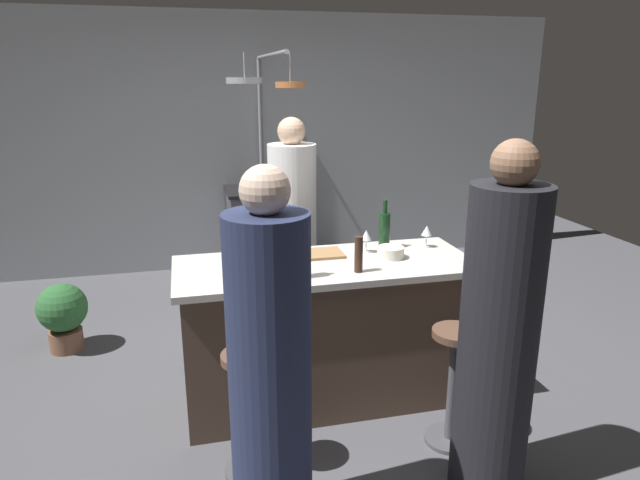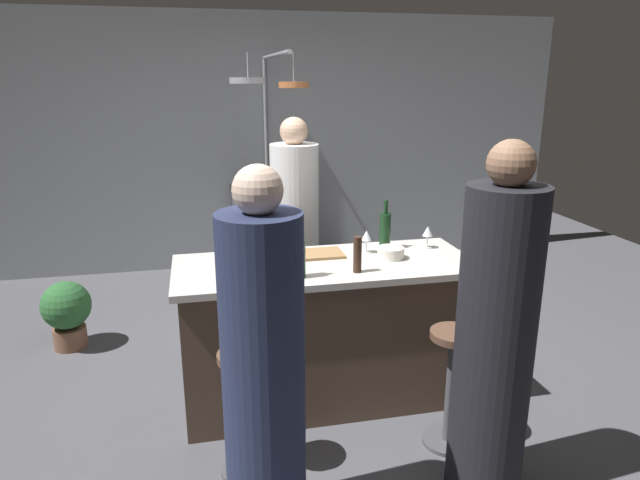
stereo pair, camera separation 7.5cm
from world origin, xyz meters
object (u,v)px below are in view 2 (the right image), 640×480
stove_range (272,231)px  guest_right (495,340)px  wine_glass_by_chef (367,237)px  wine_bottle_rose (229,244)px  chef (295,238)px  wine_bottle_red (385,230)px  wine_glass_near_right_guest (428,232)px  bar_stool_right (451,383)px  pepper_mill (357,255)px  wine_bottle_amber (252,254)px  mixing_bowl_ceramic (390,253)px  potted_plant (67,311)px  mixing_bowl_wooden (274,270)px  wine_bottle_green (299,256)px  guest_left (263,375)px  cutting_board (317,254)px  bar_stool_left (246,407)px

stove_range → guest_right: size_ratio=0.52×
guest_right → wine_glass_by_chef: (-0.28, 1.12, 0.21)m
wine_bottle_rose → chef: bearing=56.7°
wine_bottle_red → wine_glass_near_right_guest: bearing=-9.8°
bar_stool_right → pepper_mill: bearing=135.2°
wine_bottle_amber → mixing_bowl_ceramic: (0.86, 0.08, -0.08)m
bar_stool_right → potted_plant: bearing=143.5°
mixing_bowl_wooden → bar_stool_right: bearing=-27.3°
wine_bottle_green → mixing_bowl_ceramic: (0.61, 0.22, -0.09)m
stove_range → guest_left: guest_left is taller
wine_glass_by_chef → mixing_bowl_ceramic: wine_glass_by_chef is taller
wine_bottle_red → mixing_bowl_wooden: wine_bottle_red is taller
pepper_mill → guest_right: bearing=-60.3°
wine_bottle_red → wine_glass_near_right_guest: 0.28m
mixing_bowl_ceramic → bar_stool_right: bearing=-76.4°
wine_glass_near_right_guest → wine_glass_by_chef: bearing=-178.3°
cutting_board → pepper_mill: size_ratio=1.52×
guest_left → wine_bottle_rose: bearing=93.1°
cutting_board → wine_bottle_red: size_ratio=1.01×
guest_left → stove_range: bearing=81.8°
stove_range → wine_bottle_red: wine_bottle_red is taller
guest_left → wine_bottle_rose: (-0.06, 1.13, 0.25)m
wine_bottle_green → chef: bearing=81.2°
bar_stool_right → mixing_bowl_ceramic: bearing=103.6°
stove_range → wine_glass_by_chef: bearing=-82.6°
stove_range → wine_glass_by_chef: wine_glass_by_chef is taller
mixing_bowl_wooden → cutting_board: bearing=45.1°
potted_plant → mixing_bowl_wooden: (1.40, -1.23, 0.64)m
bar_stool_left → mixing_bowl_ceramic: mixing_bowl_ceramic is taller
bar_stool_left → guest_left: size_ratio=0.41×
guest_left → mixing_bowl_wooden: (0.17, 0.85, 0.16)m
chef → wine_bottle_red: chef is taller
chef → wine_bottle_green: (-0.18, -1.16, 0.23)m
guest_right → pepper_mill: 0.92m
guest_right → bar_stool_left: 1.26m
wine_glass_near_right_guest → stove_range: bearing=107.4°
pepper_mill → wine_bottle_rose: 0.77m
chef → wine_bottle_rose: bearing=-123.3°
wine_bottle_red → mixing_bowl_wooden: size_ratio=2.18×
wine_bottle_red → wine_glass_by_chef: (-0.14, -0.06, -0.02)m
potted_plant → wine_bottle_rose: bearing=-39.2°
chef → pepper_mill: size_ratio=8.08×
bar_stool_right → mixing_bowl_ceramic: size_ratio=4.18×
bar_stool_right → wine_bottle_rose: (-1.12, 0.74, 0.64)m
wine_bottle_amber → guest_left: bearing=-93.2°
bar_stool_right → mixing_bowl_wooden: mixing_bowl_wooden is taller
pepper_mill → wine_glass_near_right_guest: 0.68m
wine_bottle_amber → wine_bottle_green: (0.25, -0.14, 0.01)m
cutting_board → wine_bottle_rose: bearing=-176.5°
bar_stool_right → wine_glass_near_right_guest: bearing=78.7°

